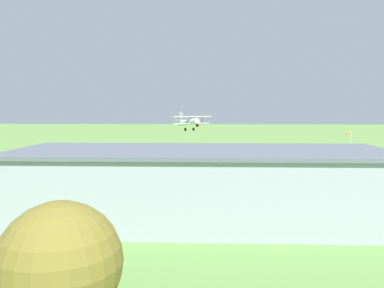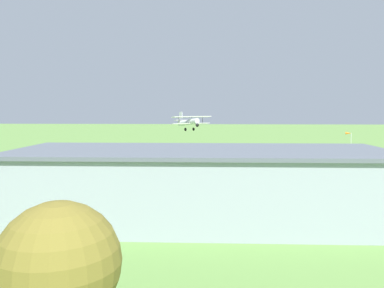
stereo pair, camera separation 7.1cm
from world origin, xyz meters
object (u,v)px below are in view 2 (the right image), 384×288
Objects in this scene: person_by_parked_cars at (87,178)px; car_silver at (63,184)px; hangar at (201,185)px; car_white at (5,187)px; biplane at (189,122)px; person_crossing_taxiway at (325,181)px; windsock at (349,135)px; tree_near_perimeter_road at (59,264)px.

car_silver is at bearing 68.50° from person_by_parked_cars.
hangar is at bearing 134.57° from person_by_parked_cars.
person_by_parked_cars is at bearing -139.64° from car_white.
biplane is at bearing -118.97° from car_silver.
biplane is 4.50× the size of person_by_parked_cars.
person_crossing_taxiway is at bearing 131.10° from biplane.
car_silver is 6.94m from car_white.
biplane reaches higher than hangar.
windsock is (-33.62, -57.64, 1.14)m from hangar.
tree_near_perimeter_road is at bearing 64.29° from windsock.
tree_near_perimeter_road is (1.10, 61.56, -3.44)m from biplane.
car_silver is 37.49m from tree_near_perimeter_road.
person_by_parked_cars is 64.84m from windsock.
person_crossing_taxiway is (-34.92, -3.96, -0.02)m from car_silver.
windsock is (-58.67, -47.61, 3.75)m from car_white.
windsock is (-17.28, -41.14, 3.73)m from person_crossing_taxiway.
person_crossing_taxiway is at bearing -173.53° from car_silver.
person_crossing_taxiway reaches higher than car_silver.
biplane is at bearing -120.36° from person_by_parked_cars.
hangar is 23.37m from person_crossing_taxiway.
biplane reaches higher than windsock.
person_by_parked_cars is at bearing -45.43° from hangar.
tree_near_perimeter_road is at bearing 77.82° from hangar.
car_silver is (14.90, 26.91, -7.29)m from biplane.
car_white is 75.64m from windsock.
car_silver is 2.44× the size of person_by_parked_cars.
car_white is at bearing -21.84° from hangar.
biplane is at bearing -126.00° from car_white.
car_white is 2.42× the size of person_crossing_taxiway.
windsock is (-37.30, -18.19, -3.58)m from biplane.
car_silver is at bearing 61.03° from biplane.
person_by_parked_cars is (-8.25, -7.01, 0.05)m from car_white.
hangar reaches higher than windsock.
hangar is 4.96× the size of tree_near_perimeter_road.
car_silver reaches higher than car_white.
person_crossing_taxiway reaches higher than car_white.
biplane is at bearing -48.90° from person_crossing_taxiway.
car_white is 0.80× the size of windsock.
hangar reaches higher than car_white.
person_crossing_taxiway is (-41.39, -6.47, 0.02)m from car_white.
car_silver is at bearing -34.04° from hangar.
biplane is at bearing -91.02° from tree_near_perimeter_road.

